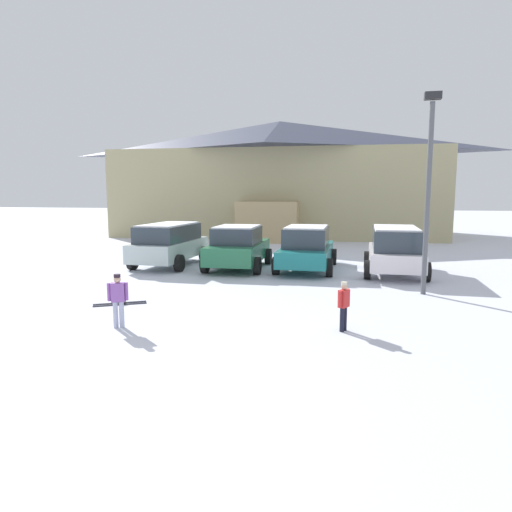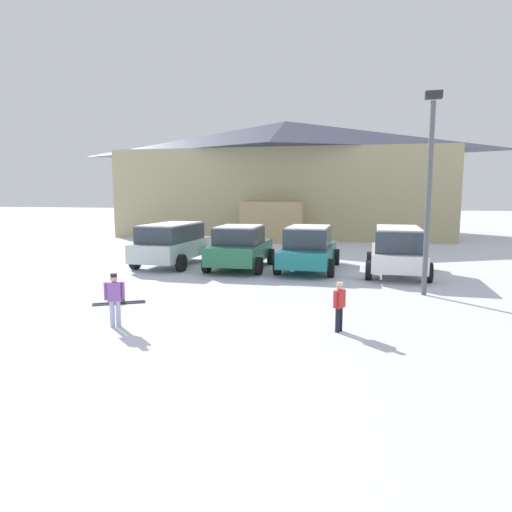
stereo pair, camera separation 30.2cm
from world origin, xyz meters
name	(u,v)px [view 2 (the right image)]	position (x,y,z in m)	size (l,w,h in m)	color
ground	(3,415)	(0.00, 0.00, 0.00)	(160.00, 160.00, 0.00)	silver
ski_lodge	(285,178)	(-1.15, 27.74, 3.99)	(22.38, 12.63, 7.89)	tan
parked_silver_wagon	(172,243)	(-3.01, 12.18, 0.91)	(2.17, 4.30, 1.69)	silver
parked_green_coupe	(240,247)	(-0.15, 12.03, 0.83)	(2.24, 4.09, 1.65)	#276F49
parked_teal_hatchback	(309,248)	(2.44, 12.36, 0.83)	(2.10, 4.62, 1.66)	#1B7878
parked_white_suv	(397,249)	(5.61, 12.04, 0.91)	(2.16, 4.08, 1.69)	white
skier_child_in_purple_jacket	(115,297)	(-0.70, 3.93, 0.66)	(0.40, 0.27, 1.16)	#A5AAC7
skier_child_in_red_jacket	(339,304)	(4.01, 4.69, 0.59)	(0.25, 0.36, 1.05)	black
pair_of_skis	(120,303)	(-1.71, 5.85, 0.02)	(1.31, 0.91, 0.08)	#22222C
lamp_post	(429,183)	(6.16, 8.80, 3.14)	(0.44, 0.24, 5.58)	#515459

